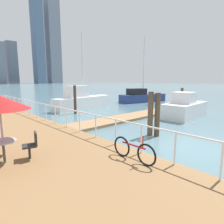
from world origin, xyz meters
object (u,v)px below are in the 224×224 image
(moored_boat_2, at_px, (82,100))
(cafe_chair_0, at_px, (32,143))
(moored_boat_1, at_px, (142,97))
(bicycle_at_railing, at_px, (133,150))
(cafe_table_round, at_px, (3,143))
(moored_boat_0, at_px, (185,108))

(moored_boat_2, distance_m, cafe_chair_0, 13.84)
(moored_boat_1, height_order, moored_boat_2, moored_boat_1)
(bicycle_at_railing, height_order, cafe_table_round, bicycle_at_railing)
(cafe_chair_0, bearing_deg, cafe_table_round, 163.29)
(moored_boat_0, relative_size, moored_boat_1, 0.55)
(moored_boat_2, height_order, cafe_table_round, moored_boat_2)
(moored_boat_2, xyz_separation_m, cafe_table_round, (-9.95, -10.15, 0.16))
(moored_boat_2, distance_m, cafe_table_round, 14.22)
(cafe_chair_0, bearing_deg, moored_boat_1, 28.27)
(bicycle_at_railing, bearing_deg, moored_boat_1, 37.34)
(cafe_table_round, xyz_separation_m, cafe_chair_0, (0.81, -0.24, -0.14))
(moored_boat_0, xyz_separation_m, moored_boat_1, (6.37, 9.42, -0.04))
(moored_boat_0, bearing_deg, cafe_table_round, -177.60)
(moored_boat_0, height_order, bicycle_at_railing, moored_boat_0)
(moored_boat_1, distance_m, cafe_table_round, 22.20)
(bicycle_at_railing, bearing_deg, moored_boat_2, 62.16)
(moored_boat_1, distance_m, moored_boat_2, 9.88)
(moored_boat_2, bearing_deg, cafe_chair_0, -131.33)
(moored_boat_0, relative_size, cafe_table_round, 6.05)
(cafe_table_round, distance_m, cafe_chair_0, 0.86)
(moored_boat_1, distance_m, bicycle_at_railing, 21.00)
(moored_boat_2, bearing_deg, bicycle_at_railing, -117.84)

